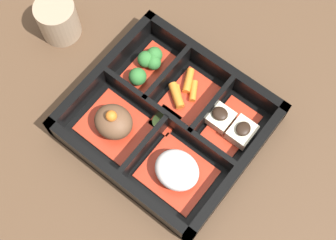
# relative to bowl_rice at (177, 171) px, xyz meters

# --- Properties ---
(ground_plane) EXTENTS (3.00, 3.00, 0.00)m
(ground_plane) POSITION_rel_bowl_rice_xyz_m (0.06, -0.06, -0.03)
(ground_plane) COLOR #4C3523
(bento_base) EXTENTS (0.27, 0.25, 0.01)m
(bento_base) POSITION_rel_bowl_rice_xyz_m (0.06, -0.06, -0.02)
(bento_base) COLOR black
(bento_base) RESTS_ON ground_plane
(bento_rim) EXTENTS (0.27, 0.25, 0.05)m
(bento_rim) POSITION_rel_bowl_rice_xyz_m (0.06, -0.06, -0.00)
(bento_rim) COLOR black
(bento_rim) RESTS_ON ground_plane
(bowl_rice) EXTENTS (0.10, 0.09, 0.04)m
(bowl_rice) POSITION_rel_bowl_rice_xyz_m (0.00, 0.00, 0.00)
(bowl_rice) COLOR #B22D19
(bowl_rice) RESTS_ON bento_base
(bowl_stew) EXTENTS (0.10, 0.09, 0.06)m
(bowl_stew) POSITION_rel_bowl_rice_xyz_m (0.12, 0.00, 0.00)
(bowl_stew) COLOR #B22D19
(bowl_stew) RESTS_ON bento_base
(bowl_tofu) EXTENTS (0.08, 0.09, 0.03)m
(bowl_tofu) POSITION_rel_bowl_rice_xyz_m (-0.02, -0.11, -0.01)
(bowl_tofu) COLOR #B22D19
(bowl_tofu) RESTS_ON bento_base
(bowl_carrots) EXTENTS (0.07, 0.09, 0.02)m
(bowl_carrots) POSITION_rel_bowl_rice_xyz_m (0.07, -0.11, -0.01)
(bowl_carrots) COLOR #B22D19
(bowl_carrots) RESTS_ON bento_base
(bowl_greens) EXTENTS (0.05, 0.09, 0.03)m
(bowl_greens) POSITION_rel_bowl_rice_xyz_m (0.14, -0.11, -0.00)
(bowl_greens) COLOR #B22D19
(bowl_greens) RESTS_ON bento_base
(bowl_pickles) EXTENTS (0.04, 0.04, 0.01)m
(bowl_pickles) POSITION_rel_bowl_rice_xyz_m (0.07, -0.05, -0.01)
(bowl_pickles) COLOR #B22D19
(bowl_pickles) RESTS_ON bento_base
(tea_cup) EXTENTS (0.07, 0.07, 0.07)m
(tea_cup) POSITION_rel_bowl_rice_xyz_m (0.31, -0.08, 0.01)
(tea_cup) COLOR gray
(tea_cup) RESTS_ON ground_plane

